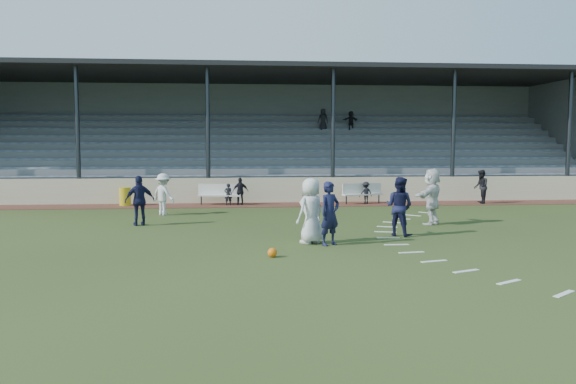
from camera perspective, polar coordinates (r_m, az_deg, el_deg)
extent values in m
plane|color=#2D3D19|center=(15.62, 0.82, -5.56)|extent=(90.00, 90.00, 0.00)
cube|color=#502A20|center=(25.98, -1.57, -1.30)|extent=(34.00, 2.00, 0.02)
cube|color=beige|center=(26.96, -1.71, 0.19)|extent=(34.00, 0.18, 1.20)
cube|color=silver|center=(26.00, -6.98, -0.36)|extent=(2.04, 0.71, 0.06)
cube|color=silver|center=(26.19, -6.97, 0.23)|extent=(1.98, 0.37, 0.54)
cylinder|color=#2B2E32|center=(26.19, -8.80, -0.85)|extent=(0.06, 0.06, 0.40)
cylinder|color=#2B2E32|center=(25.87, -5.12, -0.88)|extent=(0.06, 0.06, 0.40)
cube|color=silver|center=(26.54, 7.61, -0.26)|extent=(2.04, 0.87, 0.06)
cube|color=silver|center=(26.73, 7.51, 0.32)|extent=(1.95, 0.54, 0.54)
cylinder|color=#2B2E32|center=(26.19, 5.94, -0.81)|extent=(0.06, 0.06, 0.40)
cylinder|color=#2B2E32|center=(26.96, 9.22, -0.69)|extent=(0.06, 0.06, 0.40)
cylinder|color=gold|center=(26.60, -16.22, -0.44)|extent=(0.52, 0.52, 0.82)
sphere|color=orange|center=(14.16, -1.61, -6.17)|extent=(0.24, 0.24, 0.24)
imported|color=silver|center=(15.99, 2.36, -1.93)|extent=(1.09, 1.02, 1.87)
imported|color=#131636|center=(15.72, 4.27, -2.19)|extent=(0.78, 0.71, 1.79)
imported|color=#131636|center=(17.65, 11.24, -1.44)|extent=(1.12, 1.11, 1.82)
imported|color=silver|center=(22.83, -12.54, -0.23)|extent=(1.21, 1.16, 1.65)
imported|color=#131636|center=(20.11, -14.83, -0.86)|extent=(1.10, 0.74, 1.73)
imported|color=silver|center=(20.35, 14.40, -0.44)|extent=(1.63, 1.77, 1.97)
imported|color=black|center=(27.90, 19.02, 0.52)|extent=(0.77, 0.90, 1.59)
imported|color=black|center=(25.81, -6.10, -0.24)|extent=(0.39, 0.29, 0.99)
imported|color=black|center=(25.83, -4.85, 0.07)|extent=(0.78, 0.42, 1.26)
imported|color=black|center=(26.55, 7.91, -0.07)|extent=(0.76, 0.57, 1.04)
cube|color=slate|center=(27.51, -1.78, 0.28)|extent=(34.00, 0.80, 1.20)
cube|color=gray|center=(27.57, -1.80, 1.65)|extent=(33.00, 0.28, 0.10)
cube|color=slate|center=(28.29, -1.88, 0.82)|extent=(34.00, 0.80, 1.60)
cube|color=gray|center=(28.34, -1.89, 2.55)|extent=(33.00, 0.28, 0.10)
cube|color=slate|center=(29.08, -1.97, 1.33)|extent=(34.00, 0.80, 2.00)
cube|color=gray|center=(29.13, -1.98, 3.40)|extent=(33.00, 0.28, 0.10)
cube|color=slate|center=(29.86, -2.05, 1.81)|extent=(34.00, 0.80, 2.40)
cube|color=gray|center=(29.92, -2.07, 4.21)|extent=(33.00, 0.28, 0.10)
cube|color=slate|center=(30.65, -2.13, 2.26)|extent=(34.00, 0.80, 2.80)
cube|color=gray|center=(30.71, -2.15, 4.98)|extent=(33.00, 0.28, 0.10)
cube|color=slate|center=(31.44, -2.21, 2.70)|extent=(34.00, 0.80, 3.20)
cube|color=gray|center=(31.52, -2.23, 5.70)|extent=(33.00, 0.28, 0.10)
cube|color=slate|center=(32.23, -2.29, 3.11)|extent=(34.00, 0.80, 3.60)
cube|color=gray|center=(32.32, -2.31, 6.39)|extent=(33.00, 0.28, 0.10)
cube|color=slate|center=(33.02, -2.36, 3.50)|extent=(34.00, 0.80, 4.00)
cube|color=gray|center=(33.13, -2.38, 7.05)|extent=(33.00, 0.28, 0.10)
cube|color=slate|center=(33.82, -2.42, 3.88)|extent=(34.00, 0.80, 4.40)
cube|color=gray|center=(33.95, -2.44, 7.68)|extent=(33.00, 0.28, 0.10)
cube|color=slate|center=(34.41, -2.48, 5.56)|extent=(34.00, 0.40, 6.40)
cube|color=slate|center=(35.88, 25.93, 5.04)|extent=(0.30, 7.80, 6.40)
cube|color=black|center=(30.73, -2.16, 11.80)|extent=(34.60, 9.00, 0.22)
cylinder|color=#2B2E32|center=(27.93, -20.60, 5.48)|extent=(0.20, 0.20, 6.50)
cylinder|color=#2B2E32|center=(26.96, -8.15, 5.78)|extent=(0.20, 0.20, 6.50)
cylinder|color=#2B2E32|center=(27.31, 4.59, 5.80)|extent=(0.20, 0.20, 6.50)
cylinder|color=#2B2E32|center=(28.93, 16.44, 5.57)|extent=(0.20, 0.20, 6.50)
cylinder|color=#2B2E32|center=(31.63, 26.64, 5.18)|extent=(0.20, 0.20, 6.50)
cylinder|color=#2B2E32|center=(26.92, -1.72, 1.57)|extent=(34.00, 0.05, 0.05)
imported|color=black|center=(32.61, 3.58, 7.38)|extent=(0.66, 0.48, 1.24)
imported|color=black|center=(32.89, 6.40, 7.23)|extent=(1.08, 0.68, 1.12)
cube|color=silver|center=(23.75, 13.88, -2.05)|extent=(0.54, 0.61, 0.01)
cube|color=silver|center=(22.75, 12.55, -2.33)|extent=(0.59, 0.56, 0.01)
cube|color=silver|center=(21.70, 11.44, -2.66)|extent=(0.64, 0.51, 0.01)
cube|color=silver|center=(20.62, 10.58, -3.05)|extent=(0.67, 0.44, 0.01)
cube|color=silver|center=(19.50, 10.04, -3.49)|extent=(0.70, 0.37, 0.01)
cube|color=silver|center=(18.38, 9.87, -4.01)|extent=(0.71, 0.29, 0.01)
cube|color=silver|center=(17.26, 10.15, -4.60)|extent=(0.71, 0.21, 0.01)
cube|color=silver|center=(16.16, 10.97, -5.27)|extent=(0.70, 0.12, 0.01)
cube|color=silver|center=(15.11, 12.43, -6.01)|extent=(0.71, 0.21, 0.01)
cube|color=silver|center=(14.14, 14.63, -6.82)|extent=(0.71, 0.29, 0.01)
cube|color=silver|center=(13.27, 17.65, -7.66)|extent=(0.70, 0.37, 0.01)
cube|color=silver|center=(12.56, 21.54, -8.49)|extent=(0.67, 0.44, 0.01)
cube|color=silver|center=(12.03, 26.25, -9.25)|extent=(0.64, 0.51, 0.01)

